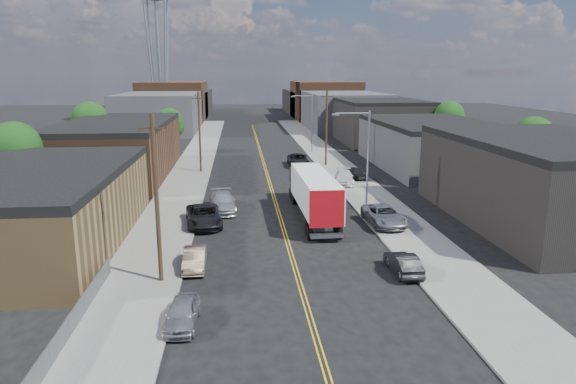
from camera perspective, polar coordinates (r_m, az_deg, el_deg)
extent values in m
plane|color=black|center=(80.19, -3.04, 4.31)|extent=(260.00, 260.00, 0.00)
cube|color=gold|center=(65.42, -2.44, 2.33)|extent=(0.32, 120.00, 0.01)
cube|color=slate|center=(65.59, -10.76, 2.20)|extent=(5.00, 140.00, 0.15)
cube|color=slate|center=(66.58, 5.76, 2.52)|extent=(5.00, 140.00, 0.15)
cube|color=brown|center=(41.08, -26.13, -1.94)|extent=(12.00, 22.00, 5.00)
cube|color=black|center=(40.52, -26.52, 1.90)|extent=(12.00, 22.00, 0.60)
cube|color=#4B2F1E|center=(65.48, -18.39, 4.34)|extent=(12.00, 26.00, 6.00)
cube|color=black|center=(65.10, -18.60, 7.21)|extent=(12.00, 26.00, 0.60)
cube|color=black|center=(47.57, 26.92, 0.81)|extent=(14.00, 22.00, 6.50)
cube|color=black|center=(47.03, 27.37, 5.04)|extent=(14.00, 22.00, 0.60)
cube|color=navy|center=(44.23, 19.50, 1.12)|extent=(0.30, 20.00, 0.80)
cube|color=#3D3D40|center=(70.61, 15.68, 4.91)|extent=(14.00, 24.00, 5.50)
cube|color=black|center=(70.26, 15.84, 7.37)|extent=(14.00, 24.00, 0.60)
cube|color=black|center=(95.06, 10.08, 7.63)|extent=(14.00, 22.00, 7.00)
cube|color=black|center=(94.79, 10.18, 9.92)|extent=(14.00, 22.00, 0.60)
cube|color=#3D3D40|center=(115.66, -13.93, 8.64)|extent=(16.00, 30.00, 8.00)
cube|color=#3D3D40|center=(116.85, 6.11, 8.98)|extent=(16.00, 30.00, 8.00)
cube|color=#4B2F1E|center=(140.34, -12.51, 9.83)|extent=(16.00, 26.00, 10.00)
cube|color=#4B2F1E|center=(141.32, 4.06, 10.13)|extent=(16.00, 26.00, 10.00)
cube|color=black|center=(160.27, -11.65, 9.70)|extent=(16.00, 40.00, 7.00)
cube|color=black|center=(161.13, 2.86, 9.97)|extent=(16.00, 40.00, 7.00)
cylinder|color=gray|center=(130.53, -14.15, 13.93)|extent=(0.80, 0.80, 30.00)
cylinder|color=gray|center=(129.06, -15.06, 13.89)|extent=(1.94, 1.94, 29.98)
cylinder|color=gray|center=(128.55, -13.47, 13.98)|extent=(1.94, 1.94, 29.98)
cylinder|color=gray|center=(132.54, -14.81, 13.87)|extent=(1.94, 1.94, 29.98)
cylinder|color=gray|center=(132.04, -13.26, 13.96)|extent=(1.94, 1.94, 29.98)
cylinder|color=gray|center=(46.28, 8.86, 3.35)|extent=(0.18, 0.18, 9.00)
cylinder|color=gray|center=(45.41, 7.20, 8.69)|extent=(3.00, 0.12, 0.12)
cube|color=gray|center=(45.12, 5.31, 8.58)|extent=(0.60, 0.25, 0.18)
cylinder|color=gray|center=(80.37, 2.68, 7.57)|extent=(0.18, 0.18, 9.00)
cylinder|color=gray|center=(79.87, 1.63, 10.64)|extent=(3.00, 0.12, 0.12)
cube|color=gray|center=(79.71, 0.54, 10.56)|extent=(0.60, 0.25, 0.18)
cylinder|color=black|center=(30.43, -14.38, -1.01)|extent=(0.26, 0.26, 10.00)
cube|color=black|center=(29.71, -14.84, 6.87)|extent=(1.60, 0.12, 0.12)
cylinder|color=black|center=(64.76, -9.80, 6.51)|extent=(0.26, 0.26, 10.00)
cube|color=black|center=(64.42, -9.94, 10.22)|extent=(1.60, 0.12, 0.12)
cylinder|color=black|center=(68.56, 4.29, 7.02)|extent=(0.26, 0.26, 10.00)
cube|color=black|center=(68.25, 4.35, 10.53)|extent=(1.60, 0.12, 0.12)
cube|color=slate|center=(26.71, -23.17, -13.78)|extent=(0.02, 16.00, 1.20)
cube|color=slate|center=(26.46, -23.29, -12.61)|extent=(0.05, 16.00, 0.05)
cylinder|color=black|center=(54.24, -27.71, 0.86)|extent=(0.36, 0.36, 4.25)
sphere|color=#11360E|center=(53.72, -28.09, 4.41)|extent=(4.76, 4.76, 4.76)
sphere|color=#11360E|center=(53.88, -27.29, 3.60)|extent=(3.74, 3.74, 3.74)
sphere|color=#11360E|center=(53.62, -28.68, 3.69)|extent=(3.40, 3.40, 3.40)
cylinder|color=black|center=(77.61, -20.94, 4.86)|extent=(0.36, 0.36, 4.50)
sphere|color=#11360E|center=(77.23, -21.16, 7.50)|extent=(5.04, 5.04, 5.04)
sphere|color=#11360E|center=(77.44, -20.62, 6.88)|extent=(3.96, 3.96, 3.96)
sphere|color=#11360E|center=(77.04, -21.56, 6.98)|extent=(3.60, 3.60, 3.60)
cylinder|color=black|center=(82.51, -12.92, 5.56)|extent=(0.36, 0.36, 3.75)
sphere|color=#11360E|center=(82.19, -13.03, 7.64)|extent=(4.20, 4.20, 4.20)
sphere|color=#11360E|center=(82.48, -12.56, 7.15)|extent=(3.30, 3.30, 3.30)
sphere|color=#11360E|center=(81.91, -13.39, 7.23)|extent=(3.00, 3.00, 3.00)
cylinder|color=black|center=(65.33, 25.36, 2.83)|extent=(0.36, 0.36, 4.00)
sphere|color=#11360E|center=(64.90, 25.64, 5.61)|extent=(4.48, 4.48, 4.48)
sphere|color=#11360E|center=(65.56, 25.89, 4.94)|extent=(3.52, 3.52, 3.52)
sphere|color=#11360E|center=(64.37, 25.39, 5.08)|extent=(3.20, 3.20, 3.20)
cylinder|color=black|center=(86.54, 17.31, 5.81)|extent=(0.36, 0.36, 4.25)
sphere|color=#11360E|center=(86.21, 17.47, 8.05)|extent=(4.76, 4.76, 4.76)
sphere|color=#11360E|center=(86.79, 17.72, 7.50)|extent=(3.74, 3.74, 3.74)
sphere|color=#11360E|center=(85.70, 17.23, 7.64)|extent=(3.40, 3.40, 3.40)
cube|color=white|center=(42.99, 3.00, 0.11)|extent=(2.79, 11.87, 2.76)
cube|color=maroon|center=(37.33, 4.34, -1.91)|extent=(2.58, 0.17, 2.78)
cube|color=gray|center=(37.90, 4.29, -4.86)|extent=(2.44, 0.65, 0.25)
cube|color=black|center=(50.26, 1.76, 0.82)|extent=(2.52, 3.20, 3.05)
cylinder|color=black|center=(39.23, 3.94, -4.31)|extent=(2.58, 1.03, 0.99)
cylinder|color=black|center=(50.49, 1.76, -0.33)|extent=(2.48, 1.03, 0.99)
imported|color=#999B9E|center=(26.47, -11.70, -13.05)|extent=(1.76, 3.93, 1.31)
imported|color=#7C6551|center=(33.47, -10.35, -7.32)|extent=(1.45, 3.96, 1.30)
imported|color=black|center=(42.50, -9.34, -2.62)|extent=(3.44, 6.20, 1.64)
imported|color=#B1B5B6|center=(46.61, -7.30, -1.15)|extent=(2.73, 5.84, 1.65)
imported|color=black|center=(32.97, 12.68, -7.73)|extent=(1.47, 4.03, 1.32)
imported|color=#9B9EA0|center=(42.45, 10.63, -2.56)|extent=(2.89, 5.68, 1.54)
imported|color=silver|center=(57.52, 6.24, 1.64)|extent=(2.75, 5.17, 1.43)
imported|color=black|center=(60.46, 7.53, 2.11)|extent=(2.65, 4.13, 1.31)
imported|color=black|center=(68.99, 1.14, 3.58)|extent=(2.84, 5.89, 1.62)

